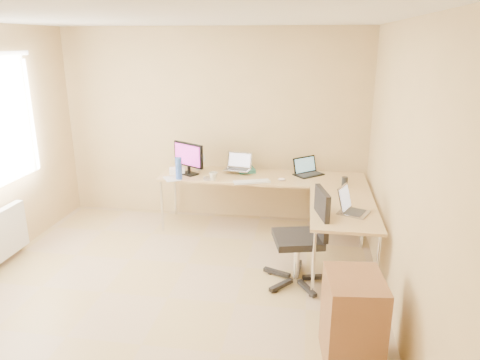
# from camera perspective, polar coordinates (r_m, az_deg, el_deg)

# --- Properties ---
(floor) EXTENTS (4.50, 4.50, 0.00)m
(floor) POSITION_cam_1_polar(r_m,az_deg,el_deg) (4.60, -9.18, -14.59)
(floor) COLOR tan
(floor) RESTS_ON ground
(ceiling) EXTENTS (4.50, 4.50, 0.00)m
(ceiling) POSITION_cam_1_polar(r_m,az_deg,el_deg) (3.92, -11.11, 19.73)
(ceiling) COLOR white
(ceiling) RESTS_ON ground
(wall_back) EXTENTS (4.50, 0.00, 4.50)m
(wall_back) POSITION_cam_1_polar(r_m,az_deg,el_deg) (6.18, -3.45, 6.93)
(wall_back) COLOR tan
(wall_back) RESTS_ON ground
(wall_right) EXTENTS (0.00, 4.50, 4.50)m
(wall_right) POSITION_cam_1_polar(r_m,az_deg,el_deg) (3.95, 20.25, -0.20)
(wall_right) COLOR tan
(wall_right) RESTS_ON ground
(desk_main) EXTENTS (2.65, 0.70, 0.73)m
(desk_main) POSITION_cam_1_polar(r_m,az_deg,el_deg) (5.94, 2.77, -2.87)
(desk_main) COLOR tan
(desk_main) RESTS_ON ground
(desk_return) EXTENTS (0.70, 1.30, 0.73)m
(desk_return) POSITION_cam_1_polar(r_m,az_deg,el_deg) (5.00, 12.79, -7.31)
(desk_return) COLOR tan
(desk_return) RESTS_ON ground
(monitor) EXTENTS (0.51, 0.40, 0.43)m
(monitor) POSITION_cam_1_polar(r_m,az_deg,el_deg) (5.88, -6.57, 2.73)
(monitor) COLOR black
(monitor) RESTS_ON desk_main
(book_stack) EXTENTS (0.30, 0.35, 0.05)m
(book_stack) POSITION_cam_1_polar(r_m,az_deg,el_deg) (6.03, 0.76, 1.37)
(book_stack) COLOR #2E7968
(book_stack) RESTS_ON desk_main
(laptop_center) EXTENTS (0.37, 0.31, 0.22)m
(laptop_center) POSITION_cam_1_polar(r_m,az_deg,el_deg) (5.89, -0.28, 2.32)
(laptop_center) COLOR #AFAFB2
(laptop_center) RESTS_ON desk_main
(laptop_black) EXTENTS (0.45, 0.44, 0.23)m
(laptop_black) POSITION_cam_1_polar(r_m,az_deg,el_deg) (5.90, 8.79, 1.70)
(laptop_black) COLOR black
(laptop_black) RESTS_ON desk_main
(keyboard) EXTENTS (0.47, 0.28, 0.02)m
(keyboard) POSITION_cam_1_polar(r_m,az_deg,el_deg) (5.55, 1.50, -0.23)
(keyboard) COLOR silver
(keyboard) RESTS_ON desk_main
(mouse) EXTENTS (0.10, 0.07, 0.04)m
(mouse) POSITION_cam_1_polar(r_m,az_deg,el_deg) (5.64, 5.37, 0.08)
(mouse) COLOR white
(mouse) RESTS_ON desk_main
(mug) EXTENTS (0.12, 0.12, 0.10)m
(mug) POSITION_cam_1_polar(r_m,az_deg,el_deg) (5.64, -3.41, 0.49)
(mug) COLOR beige
(mug) RESTS_ON desk_main
(cd_stack) EXTENTS (0.12, 0.12, 0.03)m
(cd_stack) POSITION_cam_1_polar(r_m,az_deg,el_deg) (5.68, -4.10, 0.19)
(cd_stack) COLOR #B2B4C7
(cd_stack) RESTS_ON desk_main
(water_bottle) EXTENTS (0.09, 0.09, 0.29)m
(water_bottle) POSITION_cam_1_polar(r_m,az_deg,el_deg) (5.70, -7.82, 1.48)
(water_bottle) COLOR #3458B7
(water_bottle) RESTS_ON desk_main
(papers) EXTENTS (0.28, 0.31, 0.01)m
(papers) POSITION_cam_1_polar(r_m,az_deg,el_deg) (5.76, -8.70, 0.17)
(papers) COLOR silver
(papers) RESTS_ON desk_main
(white_box) EXTENTS (0.23, 0.20, 0.07)m
(white_box) POSITION_cam_1_polar(r_m,az_deg,el_deg) (5.98, -8.02, 1.17)
(white_box) COLOR white
(white_box) RESTS_ON desk_main
(desk_fan) EXTENTS (0.21, 0.21, 0.24)m
(desk_fan) POSITION_cam_1_polar(r_m,az_deg,el_deg) (6.10, -5.29, 2.41)
(desk_fan) COLOR white
(desk_fan) RESTS_ON desk_main
(black_cup) EXTENTS (0.08, 0.08, 0.12)m
(black_cup) POSITION_cam_1_polar(r_m,az_deg,el_deg) (5.51, 13.20, -0.25)
(black_cup) COLOR black
(black_cup) RESTS_ON desk_main
(laptop_return) EXTENTS (0.41, 0.37, 0.22)m
(laptop_return) POSITION_cam_1_polar(r_m,az_deg,el_deg) (4.69, 14.39, -2.88)
(laptop_return) COLOR #ABABBD
(laptop_return) RESTS_ON desk_return
(office_chair) EXTENTS (0.74, 0.74, 1.02)m
(office_chair) POSITION_cam_1_polar(r_m,az_deg,el_deg) (4.62, 7.36, -7.32)
(office_chair) COLOR black
(office_chair) RESTS_ON ground
(cabinet) EXTENTS (0.47, 0.56, 0.72)m
(cabinet) POSITION_cam_1_polar(r_m,az_deg,el_deg) (3.71, 14.14, -16.89)
(cabinet) COLOR #945722
(cabinet) RESTS_ON ground
(radiator) EXTENTS (0.09, 0.80, 0.55)m
(radiator) POSITION_cam_1_polar(r_m,az_deg,el_deg) (5.66, -28.17, -6.23)
(radiator) COLOR white
(radiator) RESTS_ON ground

